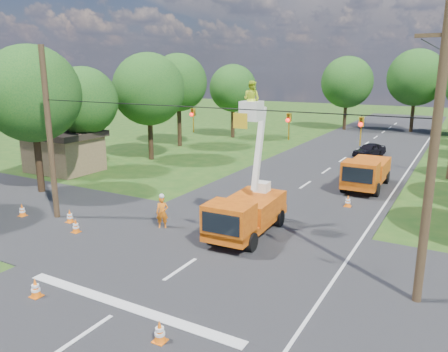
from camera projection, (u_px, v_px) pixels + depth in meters
The scene contains 28 objects.
ground at pixel (326, 171), 34.36m from camera, with size 140.00×140.00×0.00m, color #1D4715.
road_main at pixel (326, 171), 34.36m from camera, with size 12.00×100.00×0.06m, color black.
road_cross at pixel (207, 252), 19.12m from camera, with size 56.00×10.00×0.07m, color black.
stop_bar at pixel (126, 307), 14.71m from camera, with size 9.00×0.45×0.02m, color silver.
edge_line at pixel (402, 180), 31.69m from camera, with size 0.12×90.00×0.02m, color silver.
bucket_truck at pixel (246, 205), 20.69m from camera, with size 2.45×5.72×7.31m.
second_truck at pixel (366, 172), 29.02m from camera, with size 2.39×5.89×2.19m.
ground_worker at pixel (162, 212), 21.84m from camera, with size 0.61×0.40×1.66m, color #D76112.
distant_car at pixel (369, 150), 39.98m from camera, with size 1.48×3.68×1.25m, color black.
traffic_cone_0 at pixel (36, 288), 15.26m from camera, with size 0.38×0.38×0.71m.
traffic_cone_1 at pixel (160, 331), 12.73m from camera, with size 0.38×0.38×0.71m.
traffic_cone_2 at pixel (267, 211), 23.47m from camera, with size 0.38×0.38×0.71m.
traffic_cone_3 at pixel (348, 201), 25.34m from camera, with size 0.38×0.38×0.71m.
traffic_cone_4 at pixel (76, 226), 21.31m from camera, with size 0.38×0.38×0.71m.
traffic_cone_5 at pixel (70, 216), 22.72m from camera, with size 0.38×0.38×0.71m.
traffic_cone_6 at pixel (22, 210), 23.69m from camera, with size 0.38×0.38×0.71m.
traffic_cone_7 at pixel (352, 184), 29.15m from camera, with size 0.38×0.38×0.71m.
pole_right_near at pixel (433, 156), 13.86m from camera, with size 1.80×0.30×10.00m.
pole_left at pixel (49, 135), 22.57m from camera, with size 0.30×0.30×9.00m.
signal_span at pixel (255, 121), 16.65m from camera, with size 18.00×0.29×1.07m.
shed at pixel (64, 151), 34.07m from camera, with size 5.50×4.50×3.15m.
tree_left_b at pixel (32, 94), 27.06m from camera, with size 6.00×6.00×9.32m.
tree_left_c at pixel (84, 101), 33.30m from camera, with size 5.20×5.20×8.06m.
tree_left_d at pixel (149, 89), 37.50m from camera, with size 6.20×6.20×9.24m.
tree_left_e at pixel (178, 83), 44.20m from camera, with size 5.80×5.80×9.41m.
tree_left_f at pixel (233, 88), 50.21m from camera, with size 5.40×5.40×8.40m.
tree_far_a at pixel (347, 82), 56.44m from camera, with size 6.60×6.60×9.50m.
tree_far_b at pixel (416, 78), 54.18m from camera, with size 7.00×7.00×10.32m.
Camera 1 is at (9.37, -13.12, 7.80)m, focal length 35.00 mm.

